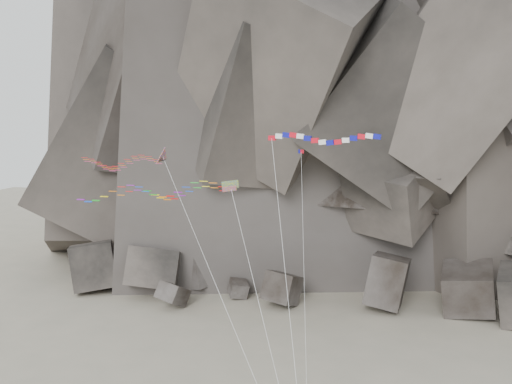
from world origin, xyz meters
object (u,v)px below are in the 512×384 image
(parafoil_kite, at_px, (148,191))
(pennant_kite, at_px, (303,231))
(delta_kite, at_px, (118,162))
(banner_kite, at_px, (323,141))

(parafoil_kite, xyz_separation_m, pennant_kite, (13.88, 0.97, -2.89))
(delta_kite, distance_m, parafoil_kite, 4.30)
(parafoil_kite, relative_size, pennant_kite, 1.09)
(delta_kite, relative_size, parafoil_kite, 1.02)
(pennant_kite, bearing_deg, delta_kite, -175.65)
(delta_kite, bearing_deg, parafoil_kite, -6.98)
(delta_kite, bearing_deg, pennant_kite, 7.15)
(banner_kite, distance_m, parafoil_kite, 15.99)
(banner_kite, bearing_deg, pennant_kite, -118.06)
(banner_kite, bearing_deg, delta_kite, -174.62)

